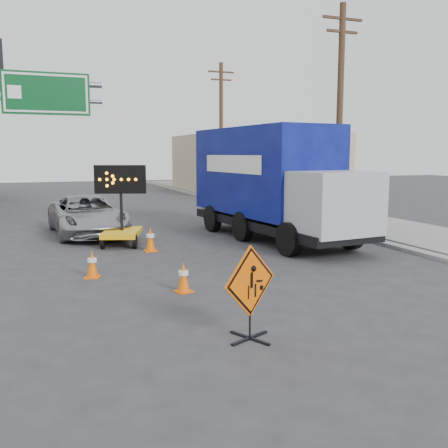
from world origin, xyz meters
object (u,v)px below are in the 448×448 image
pickup_truck (87,215)px  box_truck (273,189)px  construction_sign (250,290)px  arrow_board (122,227)px

pickup_truck → box_truck: bearing=-32.3°
pickup_truck → box_truck: size_ratio=0.62×
construction_sign → box_truck: size_ratio=0.18×
construction_sign → box_truck: box_truck is taller
arrow_board → box_truck: box_truck is taller
construction_sign → pickup_truck: construction_sign is taller
construction_sign → arrow_board: size_ratio=0.59×
pickup_truck → arrow_board: bearing=-76.4°
construction_sign → pickup_truck: (-1.46, 12.17, -0.10)m
arrow_board → pickup_truck: (-0.86, 2.72, 0.13)m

